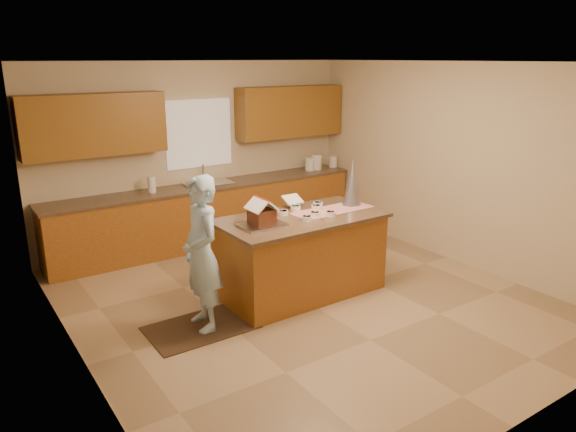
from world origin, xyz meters
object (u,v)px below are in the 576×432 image
at_px(island_base, 301,257).
at_px(gingerbread_house, 262,214).
at_px(boy, 202,254).
at_px(tinsel_tree, 352,183).

height_order(island_base, gingerbread_house, gingerbread_house).
bearing_deg(island_base, gingerbread_house, -174.81).
xyz_separation_m(island_base, boy, (-1.34, -0.13, 0.36)).
xyz_separation_m(tinsel_tree, boy, (-2.16, -0.19, -0.43)).
bearing_deg(island_base, boy, -174.82).
distance_m(boy, gingerbread_house, 0.82).
distance_m(tinsel_tree, boy, 2.21).
xyz_separation_m(island_base, gingerbread_house, (-0.58, -0.06, 0.64)).
distance_m(island_base, boy, 1.40).
bearing_deg(gingerbread_house, island_base, 5.72).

